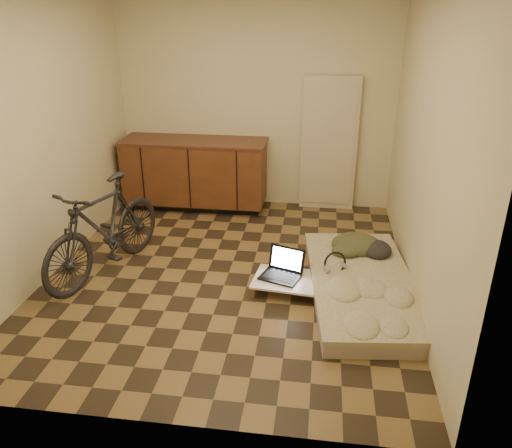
# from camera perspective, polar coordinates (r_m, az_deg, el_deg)

# --- Properties ---
(room_shell) EXTENTS (3.50, 4.00, 2.60)m
(room_shell) POSITION_cam_1_polar(r_m,az_deg,el_deg) (4.56, -3.49, 8.79)
(room_shell) COLOR brown
(room_shell) RESTS_ON ground
(cabinets) EXTENTS (1.84, 0.62, 0.91)m
(cabinets) POSITION_cam_1_polar(r_m,az_deg,el_deg) (6.56, -6.94, 5.78)
(cabinets) COLOR black
(cabinets) RESTS_ON ground
(appliance_panel) EXTENTS (0.70, 0.10, 1.70)m
(appliance_panel) POSITION_cam_1_polar(r_m,az_deg,el_deg) (6.47, 8.35, 9.00)
(appliance_panel) COLOR beige
(appliance_panel) RESTS_ON ground
(bicycle) EXTENTS (0.97, 1.71, 1.06)m
(bicycle) POSITION_cam_1_polar(r_m,az_deg,el_deg) (5.05, -17.07, 0.02)
(bicycle) COLOR black
(bicycle) RESTS_ON ground
(futon) EXTENTS (1.14, 2.03, 0.17)m
(futon) POSITION_cam_1_polar(r_m,az_deg,el_deg) (4.78, 11.98, -6.89)
(futon) COLOR tan
(futon) RESTS_ON ground
(clothing_pile) EXTENTS (0.58, 0.51, 0.22)m
(clothing_pile) POSITION_cam_1_polar(r_m,az_deg,el_deg) (5.21, 12.01, -1.81)
(clothing_pile) COLOR #3B3F25
(clothing_pile) RESTS_ON futon
(headphones) EXTENTS (0.31, 0.30, 0.16)m
(headphones) POSITION_cam_1_polar(r_m,az_deg,el_deg) (4.78, 9.03, -4.32)
(headphones) COLOR black
(headphones) RESTS_ON futon
(lap_desk) EXTENTS (0.77, 0.54, 0.12)m
(lap_desk) POSITION_cam_1_polar(r_m,az_deg,el_deg) (4.72, 4.16, -6.49)
(lap_desk) COLOR brown
(lap_desk) RESTS_ON ground
(laptop) EXTENTS (0.44, 0.42, 0.24)m
(laptop) POSITION_cam_1_polar(r_m,az_deg,el_deg) (4.75, 3.03, -5.34)
(laptop) COLOR black
(laptop) RESTS_ON lap_desk
(mouse) EXTENTS (0.06, 0.10, 0.04)m
(mouse) POSITION_cam_1_polar(r_m,az_deg,el_deg) (4.70, 7.29, -6.33)
(mouse) COLOR white
(mouse) RESTS_ON lap_desk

